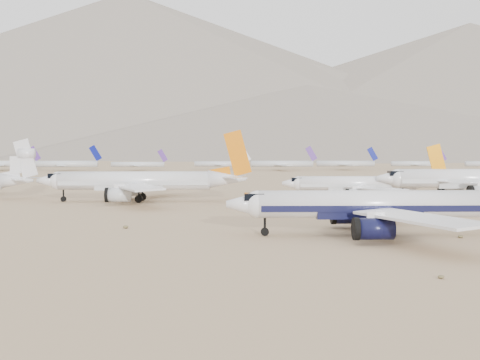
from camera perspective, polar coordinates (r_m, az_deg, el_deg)
The scene contains 7 objects.
ground at distance 93.71m, azimuth 6.46°, elevation -5.70°, with size 7000.00×7000.00×0.00m, color #997E59.
main_airliner at distance 100.63m, azimuth 13.88°, elevation -2.34°, with size 50.77×49.59×17.92m.
row2_gold_tail at distance 169.85m, azimuth 11.65°, elevation -0.37°, with size 43.62×42.66×15.53m.
row2_orange_tail at distance 161.98m, azimuth -9.17°, elevation -0.14°, with size 53.79×52.62×19.19m.
distant_storage_row at distance 397.11m, azimuth 9.80°, elevation 1.54°, with size 661.12×54.08×14.07m.
mountain_range at distance 1750.64m, azimuth 1.35°, elevation 8.77°, with size 7354.00×3024.00×470.00m.
desert_scrub at distance 65.80m, azimuth 11.97°, elevation -9.22°, with size 261.14×121.67×0.63m.
Camera 1 is at (-12.72, -91.76, 14.14)m, focal length 45.00 mm.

